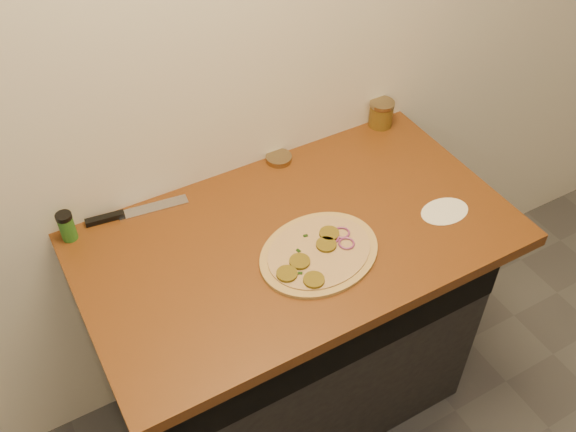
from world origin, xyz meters
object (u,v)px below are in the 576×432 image
spice_shaker (67,226)px  pizza (319,253)px  salsa_jar (381,113)px  chefs_knife (128,213)px

spice_shaker → pizza: bearing=-34.7°
pizza → salsa_jar: (0.48, 0.40, 0.04)m
chefs_knife → spice_shaker: size_ratio=3.34×
pizza → spice_shaker: (-0.56, 0.39, 0.04)m
salsa_jar → pizza: bearing=-140.2°
pizza → spice_shaker: spice_shaker is taller
pizza → salsa_jar: bearing=39.8°
pizza → salsa_jar: salsa_jar is taller
salsa_jar → spice_shaker: 1.04m
pizza → spice_shaker: 0.68m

